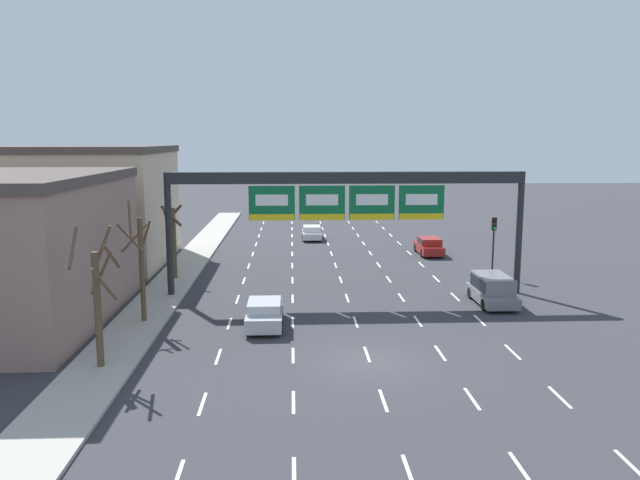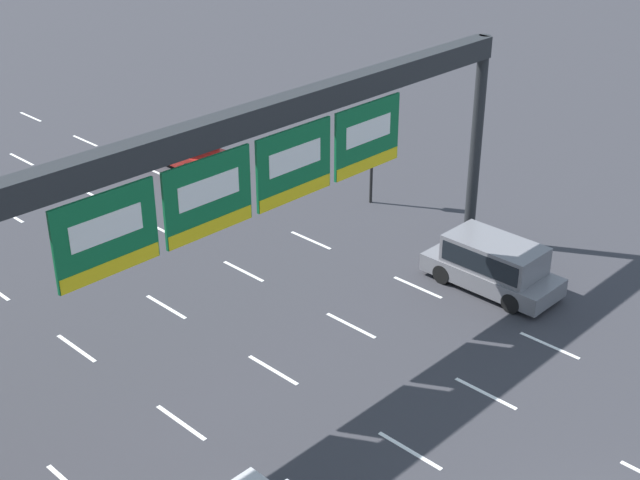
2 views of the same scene
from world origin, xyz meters
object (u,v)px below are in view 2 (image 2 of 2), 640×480
at_px(car_red, 186,148).
at_px(suv_grey, 493,262).
at_px(traffic_light_near_gantry, 373,132).
at_px(sign_gantry, 245,154).

height_order(car_red, suv_grey, suv_grey).
bearing_deg(traffic_light_near_gantry, suv_grey, -108.05).
relative_size(sign_gantry, car_red, 4.92).
relative_size(sign_gantry, traffic_light_near_gantry, 5.24).
height_order(sign_gantry, suv_grey, sign_gantry).
xyz_separation_m(suv_grey, traffic_light_near_gantry, (2.42, 7.41, 2.03)).
relative_size(car_red, traffic_light_near_gantry, 1.07).
bearing_deg(car_red, sign_gantry, -121.26).
bearing_deg(suv_grey, traffic_light_near_gantry, 71.95).
bearing_deg(traffic_light_near_gantry, car_red, 107.08).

